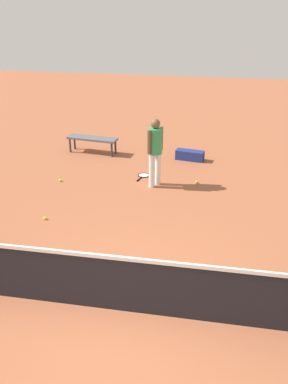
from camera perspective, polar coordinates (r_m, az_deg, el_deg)
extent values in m
plane|color=#9E5638|center=(6.56, -2.41, -15.86)|extent=(40.00, 40.00, 0.00)
cube|color=black|center=(6.27, -2.49, -12.73)|extent=(10.00, 0.02, 0.91)
cube|color=white|center=(5.98, -2.57, -9.07)|extent=(10.00, 0.04, 0.06)
cylinder|color=white|center=(10.19, 1.06, 2.90)|extent=(0.19, 0.19, 0.85)
cylinder|color=white|center=(10.34, 1.90, 3.24)|extent=(0.19, 0.19, 0.85)
cylinder|color=#339959|center=(10.01, 1.53, 6.97)|extent=(0.47, 0.47, 0.62)
cylinder|color=brown|center=(9.86, 0.67, 6.80)|extent=(0.12, 0.12, 0.58)
cylinder|color=brown|center=(10.16, 2.36, 7.34)|extent=(0.12, 0.12, 0.58)
sphere|color=brown|center=(9.89, 1.56, 9.30)|extent=(0.32, 0.32, 0.23)
torus|color=black|center=(10.99, -0.04, 2.30)|extent=(0.38, 0.38, 0.02)
cylinder|color=silver|center=(10.99, -0.04, 2.30)|extent=(0.32, 0.32, 0.00)
cylinder|color=black|center=(10.75, -0.66, 1.78)|extent=(0.10, 0.28, 0.03)
sphere|color=#C6E033|center=(10.63, 7.19, 1.38)|extent=(0.07, 0.07, 0.07)
sphere|color=#C6E033|center=(10.85, -11.33, 1.58)|extent=(0.07, 0.07, 0.07)
sphere|color=#C6E033|center=(9.10, -13.33, -3.49)|extent=(0.07, 0.07, 0.07)
cube|color=#595960|center=(12.58, -7.06, 7.25)|extent=(1.54, 0.59, 0.06)
cylinder|color=#333338|center=(12.53, -3.91, 6.16)|extent=(0.07, 0.07, 0.42)
cylinder|color=#333338|center=(13.06, -9.43, 6.68)|extent=(0.07, 0.07, 0.42)
cylinder|color=#333338|center=(12.27, -4.42, 5.72)|extent=(0.07, 0.07, 0.42)
cylinder|color=#333338|center=(12.81, -10.03, 6.26)|extent=(0.07, 0.07, 0.42)
cube|color=navy|center=(12.10, 6.26, 5.00)|extent=(0.84, 0.41, 0.28)
cylinder|color=black|center=(12.03, 7.88, 4.79)|extent=(0.14, 0.28, 0.27)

